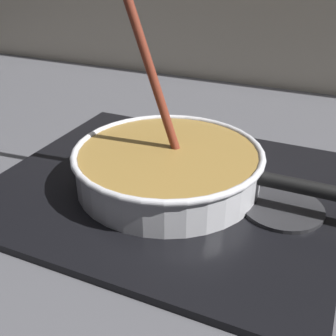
# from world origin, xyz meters

# --- Properties ---
(ground) EXTENTS (2.40, 1.60, 0.04)m
(ground) POSITION_xyz_m (0.00, 0.00, -0.02)
(ground) COLOR #4C4C51
(hob_plate) EXTENTS (0.56, 0.48, 0.01)m
(hob_plate) POSITION_xyz_m (0.03, 0.15, 0.01)
(hob_plate) COLOR black
(hob_plate) RESTS_ON ground
(burner_ring) EXTENTS (0.20, 0.20, 0.01)m
(burner_ring) POSITION_xyz_m (0.03, 0.15, 0.02)
(burner_ring) COLOR #592D0C
(burner_ring) RESTS_ON hob_plate
(spare_burner) EXTENTS (0.12, 0.12, 0.01)m
(spare_burner) POSITION_xyz_m (0.22, 0.15, 0.01)
(spare_burner) COLOR #262628
(spare_burner) RESTS_ON hob_plate
(cooking_pan) EXTENTS (0.47, 0.31, 0.31)m
(cooking_pan) POSITION_xyz_m (0.03, 0.15, 0.05)
(cooking_pan) COLOR silver
(cooking_pan) RESTS_ON hob_plate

